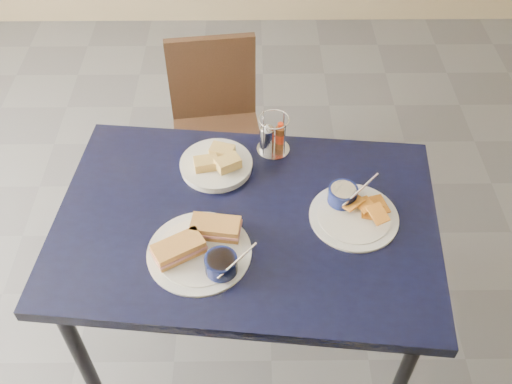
{
  "coord_description": "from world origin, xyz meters",
  "views": [
    {
      "loc": [
        -0.07,
        -1.02,
        2.05
      ],
      "look_at": [
        -0.06,
        0.13,
        0.82
      ],
      "focal_mm": 40.0,
      "sensor_mm": 36.0,
      "label": 1
    }
  ],
  "objects_px": {
    "dining_table": "(246,233)",
    "chair_far": "(218,116)",
    "sandwich_plate": "(202,248)",
    "plantain_plate": "(351,208)",
    "bread_basket": "(217,164)",
    "condiment_caddy": "(272,137)"
  },
  "relations": [
    {
      "from": "chair_far",
      "to": "plantain_plate",
      "type": "bearing_deg",
      "value": -61.38
    },
    {
      "from": "dining_table",
      "to": "chair_far",
      "type": "xyz_separation_m",
      "value": [
        -0.13,
        0.84,
        -0.23
      ]
    },
    {
      "from": "sandwich_plate",
      "to": "condiment_caddy",
      "type": "bearing_deg",
      "value": 64.27
    },
    {
      "from": "chair_far",
      "to": "bread_basket",
      "type": "relative_size",
      "value": 3.44
    },
    {
      "from": "dining_table",
      "to": "plantain_plate",
      "type": "distance_m",
      "value": 0.33
    },
    {
      "from": "condiment_caddy",
      "to": "dining_table",
      "type": "bearing_deg",
      "value": -105.83
    },
    {
      "from": "chair_far",
      "to": "bread_basket",
      "type": "xyz_separation_m",
      "value": [
        0.04,
        -0.62,
        0.32
      ]
    },
    {
      "from": "sandwich_plate",
      "to": "dining_table",
      "type": "bearing_deg",
      "value": 46.72
    },
    {
      "from": "dining_table",
      "to": "condiment_caddy",
      "type": "distance_m",
      "value": 0.34
    },
    {
      "from": "sandwich_plate",
      "to": "condiment_caddy",
      "type": "relative_size",
      "value": 2.3
    },
    {
      "from": "dining_table",
      "to": "plantain_plate",
      "type": "relative_size",
      "value": 4.54
    },
    {
      "from": "chair_far",
      "to": "bread_basket",
      "type": "height_order",
      "value": "bread_basket"
    },
    {
      "from": "bread_basket",
      "to": "chair_far",
      "type": "bearing_deg",
      "value": 93.32
    },
    {
      "from": "dining_table",
      "to": "condiment_caddy",
      "type": "bearing_deg",
      "value": 74.17
    },
    {
      "from": "plantain_plate",
      "to": "bread_basket",
      "type": "distance_m",
      "value": 0.45
    },
    {
      "from": "dining_table",
      "to": "bread_basket",
      "type": "height_order",
      "value": "bread_basket"
    },
    {
      "from": "sandwich_plate",
      "to": "bread_basket",
      "type": "xyz_separation_m",
      "value": [
        0.03,
        0.34,
        -0.0
      ]
    },
    {
      "from": "dining_table",
      "to": "plantain_plate",
      "type": "height_order",
      "value": "plantain_plate"
    },
    {
      "from": "chair_far",
      "to": "sandwich_plate",
      "type": "xyz_separation_m",
      "value": [
        0.01,
        -0.97,
        0.32
      ]
    },
    {
      "from": "plantain_plate",
      "to": "dining_table",
      "type": "bearing_deg",
      "value": -176.3
    },
    {
      "from": "condiment_caddy",
      "to": "plantain_plate",
      "type": "bearing_deg",
      "value": -50.65
    },
    {
      "from": "dining_table",
      "to": "sandwich_plate",
      "type": "xyz_separation_m",
      "value": [
        -0.12,
        -0.13,
        0.09
      ]
    }
  ]
}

